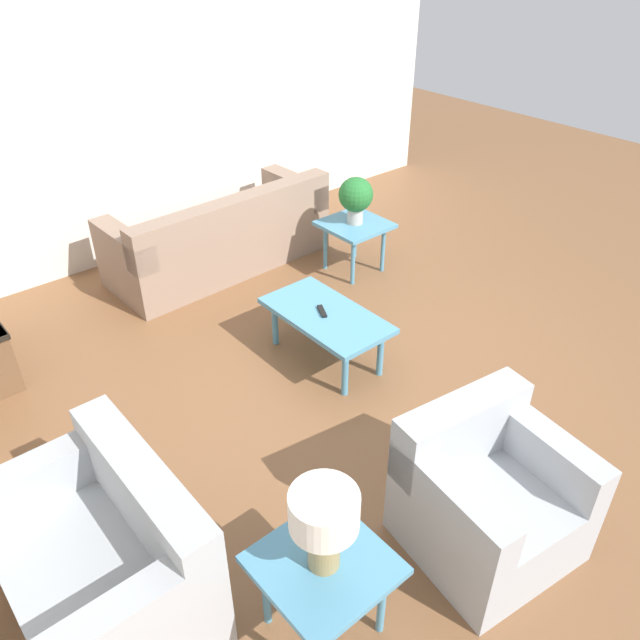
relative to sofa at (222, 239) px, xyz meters
name	(u,v)px	position (x,y,z in m)	size (l,w,h in m)	color
ground_plane	(373,371)	(-2.18, 0.05, -0.30)	(14.00, 14.00, 0.00)	brown
wall_right	(158,112)	(0.88, 0.05, 1.05)	(0.12, 7.20, 2.70)	silver
sofa	(222,239)	(0.00, 0.00, 0.00)	(0.93, 2.19, 0.81)	gray
armchair	(486,496)	(-3.66, 0.66, 0.03)	(0.90, 0.93, 0.83)	#A8ADB2
loveseat	(108,561)	(-2.70, 2.40, 0.02)	(1.16, 0.80, 0.83)	#A8ADB2
coffee_table	(326,319)	(-1.81, 0.22, 0.07)	(1.03, 0.55, 0.43)	teal
side_table_plant	(355,229)	(-0.89, -0.94, 0.13)	(0.58, 0.58, 0.50)	teal
side_table_lamp	(324,571)	(-3.49, 1.68, 0.13)	(0.58, 0.58, 0.50)	teal
potted_plant	(356,196)	(-0.89, -0.94, 0.47)	(0.32, 0.32, 0.45)	#B2ADA3
table_lamp	(324,519)	(-3.49, 1.68, 0.50)	(0.31, 0.31, 0.45)	#997F4C
remote_control	(322,311)	(-1.79, 0.24, 0.13)	(0.16, 0.11, 0.02)	black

